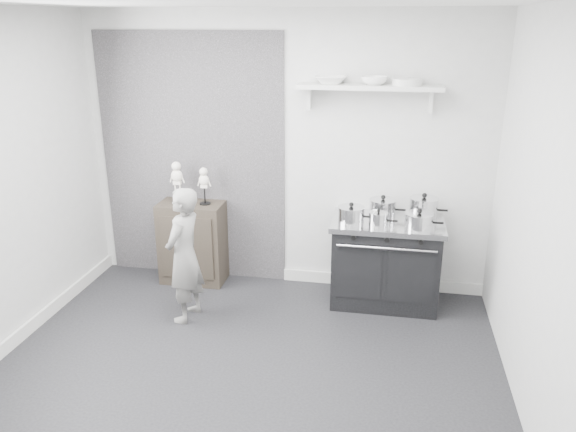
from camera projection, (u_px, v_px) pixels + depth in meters
The scene contains 16 objects.
ground at pixel (241, 379), 4.27m from camera, with size 4.00×4.00×0.00m, color black.
room_shell at pixel (227, 165), 3.88m from camera, with size 4.02×3.62×2.71m.
wall_shelf at pixel (369, 88), 5.03m from camera, with size 1.30×0.26×0.24m.
stove at pixel (385, 262), 5.32m from camera, with size 1.04×0.65×0.83m.
side_cabinet at pixel (193, 242), 5.78m from camera, with size 0.65×0.38×0.85m, color black.
child at pixel (184, 255), 4.96m from camera, with size 0.45×0.30×1.24m, color slate.
pot_front_left at pixel (351, 215), 5.11m from camera, with size 0.33×0.24×0.20m.
pot_back_left at pixel (383, 208), 5.28m from camera, with size 0.34×0.25×0.21m.
pot_back_right at pixel (424, 208), 5.20m from camera, with size 0.35×0.27×0.25m.
pot_front_right at pixel (419, 221), 4.98m from camera, with size 0.34×0.25×0.18m.
pot_front_center at pixel (378, 219), 5.03m from camera, with size 0.26×0.17×0.16m.
skeleton_full at pixel (177, 179), 5.58m from camera, with size 0.14×0.09×0.49m, color silver, non-canonical shape.
skeleton_torso at pixel (204, 183), 5.54m from camera, with size 0.12×0.08×0.43m, color silver, non-canonical shape.
bowl_large at pixel (330, 80), 5.06m from camera, with size 0.29×0.29×0.07m, color white.
bowl_small at pixel (374, 81), 4.99m from camera, with size 0.24×0.24×0.07m, color white.
plate_stack at pixel (407, 82), 4.94m from camera, with size 0.27×0.27×0.06m, color silver.
Camera 1 is at (1.01, -3.49, 2.58)m, focal length 35.00 mm.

